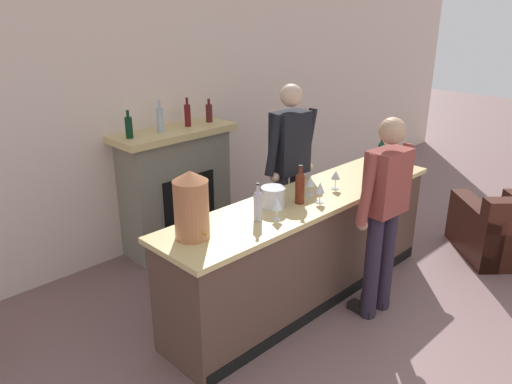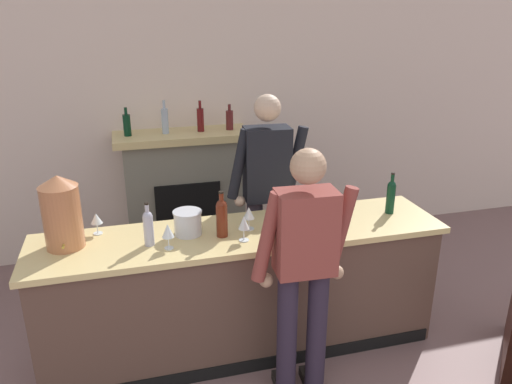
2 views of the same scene
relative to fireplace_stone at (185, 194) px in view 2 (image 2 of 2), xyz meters
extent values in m
cube|color=beige|center=(0.03, 0.26, 0.70)|extent=(12.00, 0.07, 2.75)
cube|color=brown|center=(0.20, -1.64, -0.21)|extent=(2.86, 0.60, 0.93)
cube|color=#D5BB79|center=(0.20, -1.64, 0.28)|extent=(2.93, 0.67, 0.04)
cube|color=black|center=(0.20, -1.95, -0.62)|extent=(2.80, 0.01, 0.10)
cube|color=gray|center=(0.00, 0.01, -0.05)|extent=(1.16, 0.44, 1.25)
cube|color=black|center=(0.00, -0.23, -0.21)|extent=(0.64, 0.02, 0.80)
cube|color=#D5BB79|center=(0.00, -0.01, 0.61)|extent=(1.32, 0.52, 0.07)
cylinder|color=black|center=(-0.51, -0.01, 0.75)|extent=(0.07, 0.07, 0.20)
cylinder|color=black|center=(-0.51, -0.01, 0.88)|extent=(0.03, 0.03, 0.07)
cylinder|color=#9FB0C3|center=(-0.16, -0.01, 0.77)|extent=(0.07, 0.07, 0.24)
cylinder|color=#9FB0C3|center=(-0.16, -0.01, 0.93)|extent=(0.03, 0.03, 0.08)
cylinder|color=#591213|center=(0.18, -0.01, 0.76)|extent=(0.07, 0.07, 0.22)
cylinder|color=#591213|center=(0.18, -0.01, 0.91)|extent=(0.03, 0.03, 0.07)
cylinder|color=#51191A|center=(0.47, -0.01, 0.74)|extent=(0.07, 0.07, 0.19)
cylinder|color=#51191A|center=(0.47, -0.01, 0.87)|extent=(0.03, 0.03, 0.06)
cylinder|color=#271E2E|center=(0.54, -2.25, -0.20)|extent=(0.13, 0.13, 0.94)
cube|color=black|center=(0.55, -2.18, -0.64)|extent=(0.11, 0.24, 0.07)
cylinder|color=#271E2E|center=(0.34, -2.24, -0.20)|extent=(0.13, 0.13, 0.94)
cube|color=brown|center=(0.44, -2.25, 0.53)|extent=(0.37, 0.24, 0.52)
cylinder|color=brown|center=(0.67, -2.24, 0.52)|extent=(0.20, 0.08, 0.57)
sphere|color=tan|center=(0.67, -2.22, 0.22)|extent=(0.09, 0.09, 0.09)
cylinder|color=brown|center=(0.21, -2.22, 0.52)|extent=(0.20, 0.08, 0.57)
sphere|color=tan|center=(0.21, -2.20, 0.22)|extent=(0.09, 0.09, 0.09)
sphere|color=tan|center=(0.44, -2.25, 0.95)|extent=(0.21, 0.21, 0.21)
cylinder|color=#3A3441|center=(0.43, -1.13, -0.17)|extent=(0.13, 0.13, 1.00)
cube|color=black|center=(0.43, -1.20, -0.64)|extent=(0.11, 0.25, 0.07)
cylinder|color=#3A3441|center=(0.63, -1.14, -0.17)|extent=(0.13, 0.13, 1.00)
cube|color=black|center=(0.62, -1.21, -0.64)|extent=(0.11, 0.25, 0.07)
cube|color=black|center=(0.53, -1.14, 0.62)|extent=(0.37, 0.24, 0.59)
cylinder|color=black|center=(0.30, -1.14, 0.64)|extent=(0.20, 0.08, 0.57)
sphere|color=#CDAA8E|center=(0.30, -1.16, 0.34)|extent=(0.09, 0.09, 0.09)
cylinder|color=black|center=(0.76, -1.17, 0.64)|extent=(0.20, 0.08, 0.57)
sphere|color=#CDAA8E|center=(0.76, -1.19, 0.34)|extent=(0.09, 0.09, 0.09)
sphere|color=#CDAA8E|center=(0.53, -1.14, 1.07)|extent=(0.21, 0.21, 0.21)
cylinder|color=#AE6A43|center=(-0.98, -1.57, 0.51)|extent=(0.25, 0.25, 0.42)
cone|color=#AE6A43|center=(-0.98, -1.57, 0.76)|extent=(0.25, 0.25, 0.07)
cylinder|color=#B29333|center=(-0.98, -1.72, 0.37)|extent=(0.02, 0.04, 0.02)
cylinder|color=silver|center=(-0.18, -1.59, 0.38)|extent=(0.19, 0.19, 0.16)
cylinder|color=silver|center=(-0.18, -1.59, 0.47)|extent=(0.20, 0.20, 0.01)
cylinder|color=#ADADC1|center=(-0.45, -1.69, 0.41)|extent=(0.07, 0.07, 0.21)
sphere|color=#ADADC1|center=(-0.45, -1.69, 0.51)|extent=(0.06, 0.06, 0.06)
cylinder|color=#ADADC1|center=(-0.45, -1.69, 0.55)|extent=(0.03, 0.03, 0.08)
cylinder|color=black|center=(-0.45, -1.69, 0.60)|extent=(0.03, 0.03, 0.01)
cylinder|color=#5E2212|center=(0.05, -1.68, 0.42)|extent=(0.08, 0.08, 0.23)
sphere|color=#5E2212|center=(0.05, -1.68, 0.53)|extent=(0.08, 0.08, 0.08)
cylinder|color=#5E2212|center=(0.05, -1.68, 0.57)|extent=(0.03, 0.03, 0.09)
cylinder|color=black|center=(0.05, -1.68, 0.62)|extent=(0.04, 0.04, 0.01)
cylinder|color=#0B311C|center=(1.37, -1.61, 0.41)|extent=(0.07, 0.07, 0.23)
sphere|color=#0B311C|center=(1.37, -1.61, 0.53)|extent=(0.06, 0.06, 0.06)
cylinder|color=#0B311C|center=(1.37, -1.61, 0.57)|extent=(0.03, 0.03, 0.09)
cylinder|color=black|center=(1.37, -1.61, 0.62)|extent=(0.03, 0.03, 0.01)
cylinder|color=silver|center=(0.18, -1.79, 0.30)|extent=(0.07, 0.07, 0.01)
cylinder|color=silver|center=(0.18, -1.79, 0.35)|extent=(0.01, 0.01, 0.08)
cone|color=silver|center=(0.18, -1.79, 0.44)|extent=(0.08, 0.08, 0.09)
cylinder|color=silver|center=(-0.78, -1.42, 0.30)|extent=(0.06, 0.06, 0.01)
cylinder|color=silver|center=(-0.78, -1.42, 0.34)|extent=(0.01, 0.01, 0.07)
cone|color=silver|center=(-0.78, -1.42, 0.42)|extent=(0.08, 0.08, 0.07)
cylinder|color=silver|center=(-0.33, -1.78, 0.30)|extent=(0.06, 0.06, 0.01)
cylinder|color=silver|center=(-0.33, -1.78, 0.35)|extent=(0.01, 0.01, 0.08)
cone|color=silver|center=(-0.33, -1.78, 0.43)|extent=(0.08, 0.08, 0.09)
cylinder|color=silver|center=(0.25, -1.62, 0.30)|extent=(0.08, 0.08, 0.01)
cylinder|color=silver|center=(0.25, -1.62, 0.35)|extent=(0.01, 0.01, 0.08)
cone|color=silver|center=(0.25, -1.62, 0.43)|extent=(0.08, 0.08, 0.09)
cylinder|color=silver|center=(0.53, -1.68, 0.30)|extent=(0.07, 0.07, 0.01)
cylinder|color=silver|center=(0.53, -1.68, 0.35)|extent=(0.01, 0.01, 0.09)
cone|color=silver|center=(0.53, -1.68, 0.43)|extent=(0.08, 0.08, 0.07)
camera|label=1|loc=(-2.90, -4.16, 1.86)|focal=35.00mm
camera|label=2|loc=(-0.55, -4.77, 1.79)|focal=35.00mm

